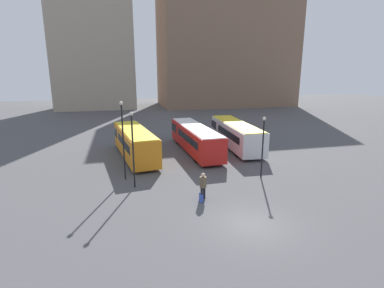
% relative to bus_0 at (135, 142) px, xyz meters
% --- Properties ---
extents(ground_plane, '(160.00, 160.00, 0.00)m').
position_rel_bus_0_xyz_m(ground_plane, '(5.72, -15.46, -1.58)').
color(ground_plane, '#4C4C4F').
extents(building_block_left, '(17.29, 10.15, 40.54)m').
position_rel_bus_0_xyz_m(building_block_left, '(-6.11, 42.74, 18.69)').
color(building_block_left, tan).
rests_on(building_block_left, ground_plane).
extents(building_block_right, '(31.70, 17.05, 27.25)m').
position_rel_bus_0_xyz_m(building_block_right, '(24.76, 42.74, 12.05)').
color(building_block_right, '#7F604C').
rests_on(building_block_right, ground_plane).
extents(bus_0, '(4.03, 10.95, 2.90)m').
position_rel_bus_0_xyz_m(bus_0, '(0.00, 0.00, 0.00)').
color(bus_0, orange).
rests_on(bus_0, ground_plane).
extents(bus_1, '(3.01, 12.23, 2.78)m').
position_rel_bus_0_xyz_m(bus_1, '(6.46, 0.77, -0.05)').
color(bus_1, red).
rests_on(bus_1, ground_plane).
extents(bus_2, '(3.19, 11.98, 2.83)m').
position_rel_bus_0_xyz_m(bus_2, '(11.44, 1.51, -0.03)').
color(bus_2, silver).
rests_on(bus_2, ground_plane).
extents(traveler, '(0.48, 0.48, 1.86)m').
position_rel_bus_0_xyz_m(traveler, '(3.96, -11.33, -0.47)').
color(traveler, black).
rests_on(traveler, ground_plane).
extents(suitcase, '(0.21, 0.40, 0.81)m').
position_rel_bus_0_xyz_m(suitcase, '(3.71, -11.78, -1.30)').
color(suitcase, '#334CB2').
rests_on(suitcase, ground_plane).
extents(lamp_post_0, '(0.28, 0.28, 5.07)m').
position_rel_bus_0_xyz_m(lamp_post_0, '(9.72, -8.53, 1.44)').
color(lamp_post_0, black).
rests_on(lamp_post_0, ground_plane).
extents(lamp_post_1, '(0.28, 0.28, 5.75)m').
position_rel_bus_0_xyz_m(lamp_post_1, '(-0.51, -8.12, 1.80)').
color(lamp_post_1, black).
rests_on(lamp_post_1, ground_plane).
extents(lamp_post_2, '(0.28, 0.28, 6.32)m').
position_rel_bus_0_xyz_m(lamp_post_2, '(-1.17, -6.23, 2.10)').
color(lamp_post_2, black).
rests_on(lamp_post_2, ground_plane).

